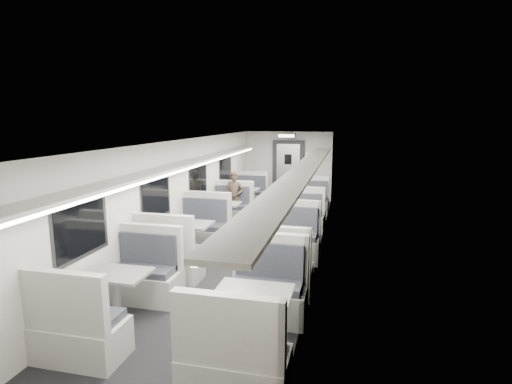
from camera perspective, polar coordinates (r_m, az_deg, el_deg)
The scene contains 19 objects.
room at distance 8.26m, azimuth -1.57°, elevation -1.06°, with size 3.24×12.24×2.64m.
booth_left_a at distance 12.20m, azimuth -1.66°, elevation -1.19°, with size 1.06×2.15×1.15m.
booth_left_b at distance 10.15m, azimuth -4.81°, elevation -3.59°, with size 1.07×2.18×1.16m.
booth_left_c at distance 8.12m, azimuth -9.75°, elevation -7.12°, with size 1.16×2.34×1.25m.
booth_left_d at distance 6.05m, azimuth -19.27°, elevation -14.11°, with size 1.09×2.21×1.18m.
booth_right_a at distance 11.40m, azimuth 7.51°, elevation -2.15°, with size 1.04×2.10×1.12m.
booth_right_b at distance 9.60m, azimuth 6.37°, elevation -4.63°, with size 1.00×2.02×1.08m.
booth_right_c at distance 7.42m, azimuth 4.24°, elevation -8.80°, with size 1.12×2.26×1.21m.
booth_right_d at distance 5.16m, azimuth -0.35°, elevation -17.81°, with size 1.12×2.28×1.22m.
passenger at distance 10.80m, azimuth -3.10°, elevation -0.88°, with size 0.53×0.35×1.45m, color black.
window_a at distance 11.87m, azimuth -4.36°, elevation 3.19°, with size 0.02×1.18×0.84m, color black.
window_b at distance 9.81m, azimuth -8.22°, elevation 1.57°, with size 0.02×1.18×0.84m, color black.
window_c at distance 7.84m, azimuth -14.06°, elevation -0.89°, with size 0.02×1.18×0.84m, color black.
window_d at distance 6.02m, azimuth -23.63°, elevation -4.87°, with size 0.02×1.18×0.84m, color black.
luggage_rack_left at distance 8.27m, azimuth -10.52°, elevation 3.81°, with size 0.46×10.40×0.09m.
luggage_rack_right at distance 7.63m, azimuth 6.91°, elevation 3.35°, with size 0.46×10.40×0.09m.
vestibule_door at distance 14.03m, azimuth 4.61°, elevation 3.03°, with size 1.10×0.13×2.10m.
exit_sign at distance 13.44m, azimuth 4.37°, elevation 8.02°, with size 0.62×0.12×0.16m.
wall_notice at distance 13.87m, azimuth 7.70°, elevation 4.80°, with size 0.32×0.02×0.40m, color white.
Camera 1 is at (2.06, -7.82, 2.85)m, focal length 28.00 mm.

